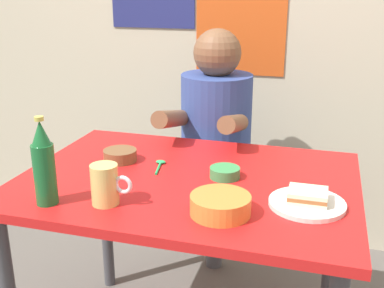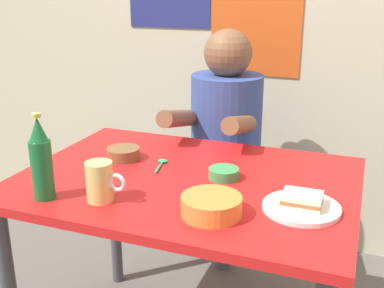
{
  "view_description": "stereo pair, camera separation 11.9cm",
  "coord_description": "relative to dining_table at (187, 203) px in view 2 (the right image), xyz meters",
  "views": [
    {
      "loc": [
        0.42,
        -1.38,
        1.34
      ],
      "look_at": [
        0.0,
        0.05,
        0.84
      ],
      "focal_mm": 44.04,
      "sensor_mm": 36.0,
      "label": 1
    },
    {
      "loc": [
        0.53,
        -1.34,
        1.34
      ],
      "look_at": [
        0.0,
        0.05,
        0.84
      ],
      "focal_mm": 44.04,
      "sensor_mm": 36.0,
      "label": 2
    }
  ],
  "objects": [
    {
      "name": "dining_table",
      "position": [
        0.0,
        0.0,
        0.0
      ],
      "size": [
        1.1,
        0.8,
        0.74
      ],
      "color": "red",
      "rests_on": "ground"
    },
    {
      "name": "stool",
      "position": [
        -0.05,
        0.63,
        -0.3
      ],
      "size": [
        0.34,
        0.34,
        0.45
      ],
      "color": "#4C4C51",
      "rests_on": "ground"
    },
    {
      "name": "person_seated",
      "position": [
        -0.05,
        0.62,
        0.12
      ],
      "size": [
        0.33,
        0.56,
        0.72
      ],
      "color": "#33478C",
      "rests_on": "stool"
    },
    {
      "name": "plate_orange",
      "position": [
        0.39,
        -0.11,
        0.1
      ],
      "size": [
        0.22,
        0.22,
        0.01
      ],
      "primitive_type": "cylinder",
      "color": "silver",
      "rests_on": "dining_table"
    },
    {
      "name": "sandwich",
      "position": [
        0.39,
        -0.11,
        0.13
      ],
      "size": [
        0.11,
        0.09,
        0.04
      ],
      "color": "beige",
      "rests_on": "plate_orange"
    },
    {
      "name": "beer_mug",
      "position": [
        -0.17,
        -0.26,
        0.15
      ],
      "size": [
        0.13,
        0.08,
        0.12
      ],
      "color": "#D1BC66",
      "rests_on": "dining_table"
    },
    {
      "name": "beer_bottle",
      "position": [
        -0.34,
        -0.3,
        0.21
      ],
      "size": [
        0.06,
        0.06,
        0.26
      ],
      "color": "#19602D",
      "rests_on": "dining_table"
    },
    {
      "name": "dip_bowl_green",
      "position": [
        0.12,
        0.03,
        0.11
      ],
      "size": [
        0.1,
        0.1,
        0.03
      ],
      "color": "#388C4C",
      "rests_on": "dining_table"
    },
    {
      "name": "condiment_bowl_brown",
      "position": [
        -0.28,
        0.08,
        0.12
      ],
      "size": [
        0.12,
        0.12,
        0.04
      ],
      "color": "brown",
      "rests_on": "dining_table"
    },
    {
      "name": "soup_bowl_orange",
      "position": [
        0.16,
        -0.23,
        0.12
      ],
      "size": [
        0.17,
        0.17,
        0.05
      ],
      "color": "orange",
      "rests_on": "dining_table"
    },
    {
      "name": "spoon",
      "position": [
        -0.12,
        0.07,
        0.1
      ],
      "size": [
        0.04,
        0.12,
        0.01
      ],
      "color": "#26A559",
      "rests_on": "dining_table"
    }
  ]
}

